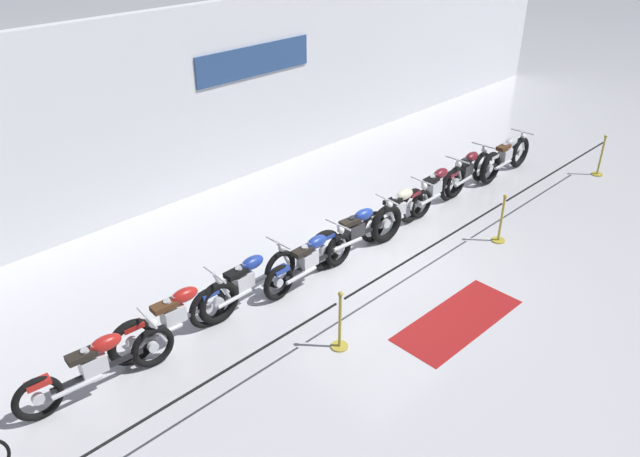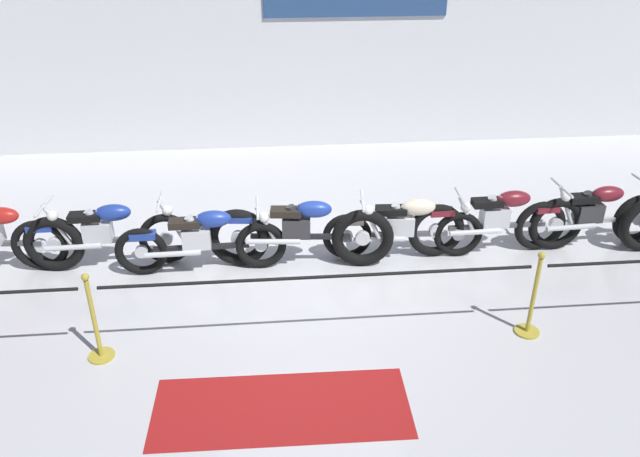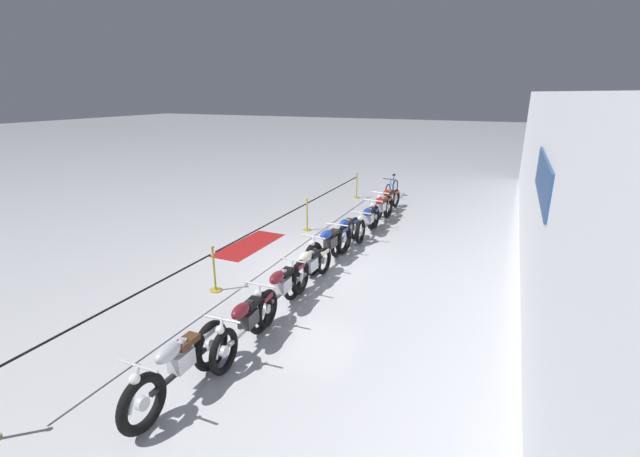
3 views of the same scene
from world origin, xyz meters
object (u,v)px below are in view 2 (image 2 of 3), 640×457
Objects in this scene: stanchion_far_left at (168,294)px; stanchion_mid_right at (532,306)px; motorcycle_blue_2 at (103,234)px; stanchion_mid_left at (96,330)px; motorcycle_blue_4 at (301,233)px; floor_banner at (282,408)px; motorcycle_maroon_7 at (591,216)px; motorcycle_maroon_6 at (498,221)px; motorcycle_cream_5 at (404,227)px; motorcycle_blue_3 at (202,241)px.

stanchion_far_left is 3.95m from stanchion_mid_right.
stanchion_mid_left is (0.31, -1.91, -0.11)m from motorcycle_blue_2.
floor_banner is (-0.36, -2.63, -0.48)m from motorcycle_blue_4.
stanchion_mid_right reaches higher than motorcycle_maroon_7.
floor_banner is (-3.04, -2.73, -0.48)m from motorcycle_maroon_6.
motorcycle_blue_4 is 1.39m from motorcycle_cream_5.
stanchion_mid_right is (5.03, -1.91, -0.11)m from motorcycle_blue_2.
motorcycle_blue_4 is 2.33× the size of stanchion_mid_right.
stanchion_far_left is 1.64m from floor_banner.
motorcycle_maroon_6 is at bearing -177.06° from motorcycle_maroon_7.
motorcycle_blue_2 is 2.21× the size of stanchion_mid_left.
motorcycle_cream_5 is at bearing -179.50° from motorcycle_maroon_6.
motorcycle_blue_4 is 2.33× the size of stanchion_mid_left.
motorcycle_blue_2 is at bearing 175.28° from motorcycle_blue_4.
stanchion_mid_right is at bearing 0.00° from stanchion_mid_left.
motorcycle_blue_3 is 4.09m from stanchion_mid_right.
motorcycle_maroon_7 is 6.56m from stanchion_mid_left.
stanchion_far_left is (-0.19, -1.66, 0.31)m from motorcycle_blue_3.
floor_banner is (0.92, -2.60, -0.45)m from motorcycle_blue_3.
motorcycle_maroon_6 is (3.97, 0.13, 0.03)m from motorcycle_blue_3.
floor_banner is at bearing -161.66° from stanchion_mid_right.
motorcycle_maroon_6 is at bearing 42.94° from floor_banner.
motorcycle_blue_4 is at bearing -176.50° from motorcycle_cream_5.
motorcycle_cream_5 is (3.96, -0.13, -0.01)m from motorcycle_blue_2.
motorcycle_blue_2 reaches higher than motorcycle_blue_3.
motorcycle_maroon_7 is 0.88× the size of floor_banner.
floor_banner is (1.11, -0.93, -0.76)m from stanchion_far_left.
motorcycle_blue_3 reaches higher than floor_banner.
motorcycle_maroon_6 reaches higher than motorcycle_blue_2.
motorcycle_blue_2 is 0.94× the size of floor_banner.
motorcycle_blue_4 reaches higher than floor_banner.
stanchion_mid_right is at bearing -97.26° from motorcycle_maroon_6.
motorcycle_blue_3 is at bearing 83.54° from stanchion_far_left.
motorcycle_maroon_7 is at bearing 2.94° from motorcycle_maroon_6.
motorcycle_blue_4 is at bearing -4.72° from motorcycle_blue_2.
motorcycle_blue_2 is at bearing 169.24° from motorcycle_blue_3.
floor_banner is (1.90, -0.93, -0.35)m from stanchion_mid_left.
motorcycle_blue_3 is 0.89× the size of floor_banner.
motorcycle_blue_4 is at bearing 36.90° from stanchion_mid_left.
motorcycle_maroon_7 reaches higher than floor_banner.
stanchion_mid_left is at bearing -153.99° from motorcycle_cream_5.
motorcycle_blue_4 is 0.99× the size of motorcycle_maroon_6.
motorcycle_blue_2 is 1.31m from motorcycle_blue_3.
motorcycle_blue_2 is at bearing 129.03° from floor_banner.
stanchion_mid_right is (1.06, -1.78, -0.10)m from motorcycle_cream_5.
stanchion_mid_right is at bearing -130.31° from motorcycle_maroon_7.
stanchion_mid_right is 2.99m from floor_banner.
motorcycle_cream_5 is 0.99× the size of motorcycle_maroon_7.
stanchion_far_left is (-5.51, -1.86, 0.30)m from motorcycle_maroon_7.
motorcycle_cream_5 is at bearing 2.52° from motorcycle_blue_3.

